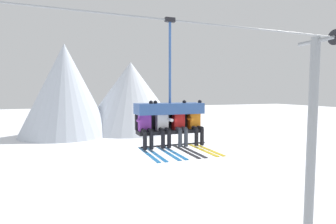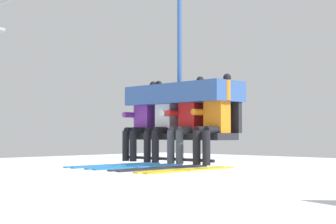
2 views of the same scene
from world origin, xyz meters
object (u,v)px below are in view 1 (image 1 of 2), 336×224
object	(u,v)px
lift_tower_far	(312,137)
skier_white	(163,124)
chairlift_chair	(169,112)
skier_orange	(196,123)
skier_red	(180,123)
skier_purple	(146,125)

from	to	relation	value
lift_tower_far	skier_white	distance (m)	6.81
chairlift_chair	skier_orange	distance (m)	0.84
skier_red	skier_orange	bearing A→B (deg)	0.00
skier_purple	skier_orange	world-z (taller)	same
lift_tower_far	chairlift_chair	bearing A→B (deg)	-173.70
skier_purple	skier_white	xyz separation A→B (m)	(0.49, 0.00, 0.00)
skier_purple	skier_orange	size ratio (longest dim) A/B	1.00
skier_red	lift_tower_far	bearing A→B (deg)	8.50
lift_tower_far	skier_orange	distance (m)	5.83
lift_tower_far	chairlift_chair	xyz separation A→B (m)	(-6.43, -0.71, 1.23)
lift_tower_far	skier_red	bearing A→B (deg)	-171.50
skier_white	skier_orange	size ratio (longest dim) A/B	1.00
skier_purple	skier_red	xyz separation A→B (m)	(1.00, 0.00, 0.00)
skier_red	skier_purple	bearing A→B (deg)	180.00
skier_red	skier_orange	xyz separation A→B (m)	(0.50, 0.00, 0.00)
skier_red	chairlift_chair	bearing A→B (deg)	139.86
chairlift_chair	skier_purple	xyz separation A→B (m)	(-0.75, -0.21, -0.30)
lift_tower_far	skier_purple	distance (m)	7.30
lift_tower_far	skier_red	size ratio (longest dim) A/B	4.99
lift_tower_far	skier_orange	xyz separation A→B (m)	(-5.68, -0.92, 0.93)
lift_tower_far	skier_orange	world-z (taller)	lift_tower_far
skier_purple	lift_tower_far	bearing A→B (deg)	7.33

